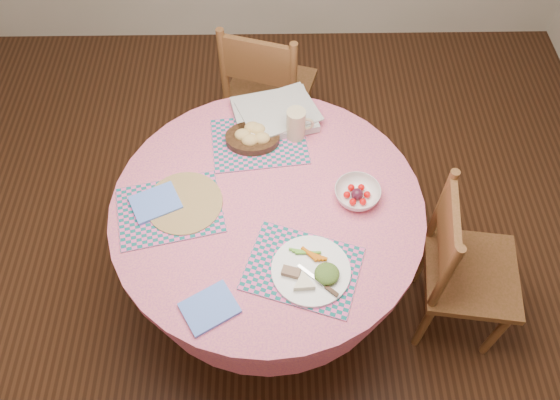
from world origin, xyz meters
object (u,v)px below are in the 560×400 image
at_px(chair_right, 462,267).
at_px(latte_mug, 296,124).
at_px(dining_table, 268,231).
at_px(chair_back, 267,89).
at_px(wicker_trivet, 185,203).
at_px(bread_bowl, 253,136).
at_px(fruit_bowl, 357,194).
at_px(dinner_plate, 313,271).

xyz_separation_m(chair_right, latte_mug, (-0.69, 0.49, 0.37)).
bearing_deg(dining_table, chair_back, 90.39).
distance_m(dining_table, chair_back, 0.93).
bearing_deg(wicker_trivet, chair_right, -7.28).
xyz_separation_m(dining_table, bread_bowl, (-0.06, 0.33, 0.23)).
relative_size(dining_table, chair_back, 1.34).
distance_m(latte_mug, fruit_bowl, 0.40).
bearing_deg(chair_right, dining_table, 88.53).
bearing_deg(latte_mug, dining_table, -109.40).
relative_size(dining_table, chair_right, 1.40).
distance_m(chair_right, wicker_trivet, 1.19).
height_order(dining_table, dinner_plate, dinner_plate).
relative_size(chair_right, fruit_bowl, 4.27).
bearing_deg(dining_table, chair_right, -9.58).
height_order(latte_mug, fruit_bowl, latte_mug).
bearing_deg(dinner_plate, latte_mug, 93.39).
bearing_deg(chair_right, fruit_bowl, 78.64).
relative_size(dining_table, latte_mug, 8.58).
bearing_deg(chair_back, wicker_trivet, 88.01).
bearing_deg(bread_bowl, chair_right, -27.85).
distance_m(dining_table, fruit_bowl, 0.42).
xyz_separation_m(chair_back, fruit_bowl, (0.36, -0.90, 0.29)).
bearing_deg(bread_bowl, dining_table, -79.46).
bearing_deg(chair_right, wicker_trivet, 90.83).
bearing_deg(latte_mug, chair_right, -35.30).
distance_m(chair_right, dinner_plate, 0.74).
distance_m(dining_table, latte_mug, 0.46).
xyz_separation_m(chair_back, bread_bowl, (-0.05, -0.60, 0.30)).
height_order(dinner_plate, latte_mug, latte_mug).
relative_size(chair_right, chair_back, 0.96).
relative_size(chair_back, wicker_trivet, 3.09).
height_order(dinner_plate, bread_bowl, bread_bowl).
bearing_deg(fruit_bowl, chair_right, -19.46).
bearing_deg(fruit_bowl, dinner_plate, -119.86).
height_order(dining_table, latte_mug, latte_mug).
relative_size(wicker_trivet, fruit_bowl, 1.45).
distance_m(wicker_trivet, bread_bowl, 0.41).
bearing_deg(bread_bowl, chair_back, 84.81).
bearing_deg(chair_right, bread_bowl, 70.26).
relative_size(chair_back, fruit_bowl, 4.47).
xyz_separation_m(wicker_trivet, bread_bowl, (0.26, 0.32, 0.03)).
relative_size(wicker_trivet, dinner_plate, 1.05).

